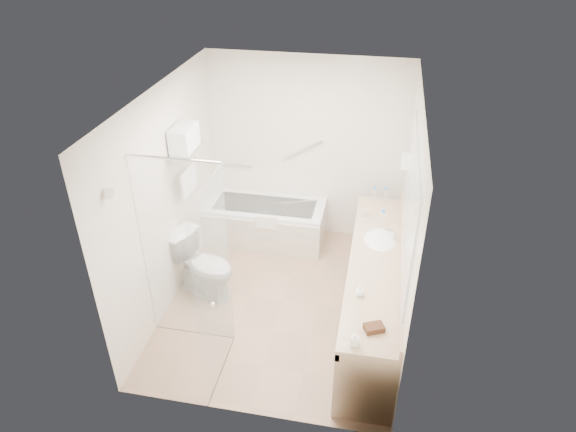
% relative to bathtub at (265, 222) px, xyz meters
% --- Properties ---
extents(floor, '(3.20, 3.20, 0.00)m').
position_rel_bathtub_xyz_m(floor, '(0.50, -1.24, -0.28)').
color(floor, '#987A5E').
rests_on(floor, ground).
extents(ceiling, '(2.60, 3.20, 0.10)m').
position_rel_bathtub_xyz_m(ceiling, '(0.50, -1.24, 2.22)').
color(ceiling, silver).
rests_on(ceiling, wall_back).
extents(wall_back, '(2.60, 0.10, 2.50)m').
position_rel_bathtub_xyz_m(wall_back, '(0.50, 0.36, 0.97)').
color(wall_back, silver).
rests_on(wall_back, ground).
extents(wall_front, '(2.60, 0.10, 2.50)m').
position_rel_bathtub_xyz_m(wall_front, '(0.50, -2.84, 0.97)').
color(wall_front, silver).
rests_on(wall_front, ground).
extents(wall_left, '(0.10, 3.20, 2.50)m').
position_rel_bathtub_xyz_m(wall_left, '(-0.80, -1.24, 0.97)').
color(wall_left, silver).
rests_on(wall_left, ground).
extents(wall_right, '(0.10, 3.20, 2.50)m').
position_rel_bathtub_xyz_m(wall_right, '(1.80, -1.24, 0.97)').
color(wall_right, silver).
rests_on(wall_right, ground).
extents(bathtub, '(1.60, 0.73, 0.59)m').
position_rel_bathtub_xyz_m(bathtub, '(0.00, 0.00, 0.00)').
color(bathtub, white).
rests_on(bathtub, floor).
extents(grab_bar_short, '(0.40, 0.03, 0.03)m').
position_rel_bathtub_xyz_m(grab_bar_short, '(-0.45, 0.32, 0.67)').
color(grab_bar_short, silver).
rests_on(grab_bar_short, wall_back).
extents(grab_bar_long, '(0.53, 0.03, 0.33)m').
position_rel_bathtub_xyz_m(grab_bar_long, '(0.45, 0.32, 0.97)').
color(grab_bar_long, silver).
rests_on(grab_bar_long, wall_back).
extents(shower_enclosure, '(0.96, 0.91, 2.11)m').
position_rel_bathtub_xyz_m(shower_enclosure, '(-0.13, -2.16, 0.79)').
color(shower_enclosure, silver).
rests_on(shower_enclosure, floor).
extents(towel_shelf, '(0.24, 0.55, 0.81)m').
position_rel_bathtub_xyz_m(towel_shelf, '(-0.67, -0.89, 1.48)').
color(towel_shelf, silver).
rests_on(towel_shelf, wall_left).
extents(vanity_counter, '(0.55, 2.70, 0.95)m').
position_rel_bathtub_xyz_m(vanity_counter, '(1.52, -1.39, 0.36)').
color(vanity_counter, '#CDB088').
rests_on(vanity_counter, floor).
extents(sink, '(0.40, 0.52, 0.14)m').
position_rel_bathtub_xyz_m(sink, '(1.55, -0.99, 0.54)').
color(sink, white).
rests_on(sink, vanity_counter).
extents(faucet, '(0.03, 0.03, 0.14)m').
position_rel_bathtub_xyz_m(faucet, '(1.70, -0.99, 0.65)').
color(faucet, silver).
rests_on(faucet, vanity_counter).
extents(mirror, '(0.02, 2.00, 1.20)m').
position_rel_bathtub_xyz_m(mirror, '(1.79, -1.39, 1.27)').
color(mirror, silver).
rests_on(mirror, wall_right).
extents(hairdryer_unit, '(0.08, 0.10, 0.18)m').
position_rel_bathtub_xyz_m(hairdryer_unit, '(1.75, -0.19, 1.17)').
color(hairdryer_unit, white).
rests_on(hairdryer_unit, wall_right).
extents(toilet, '(0.89, 0.70, 0.77)m').
position_rel_bathtub_xyz_m(toilet, '(-0.45, -1.25, 0.11)').
color(toilet, white).
rests_on(toilet, floor).
extents(amenity_basket, '(0.20, 0.17, 0.06)m').
position_rel_bathtub_xyz_m(amenity_basket, '(1.55, -2.43, 0.60)').
color(amenity_basket, '#4C2D1B').
rests_on(amenity_basket, vanity_counter).
extents(soap_bottle_a, '(0.07, 0.14, 0.06)m').
position_rel_bathtub_xyz_m(soap_bottle_a, '(1.40, -2.64, 0.61)').
color(soap_bottle_a, white).
rests_on(soap_bottle_a, vanity_counter).
extents(soap_bottle_b, '(0.10, 0.12, 0.08)m').
position_rel_bathtub_xyz_m(soap_bottle_b, '(1.39, -1.99, 0.62)').
color(soap_bottle_b, white).
rests_on(soap_bottle_b, vanity_counter).
extents(water_bottle_left, '(0.06, 0.06, 0.20)m').
position_rel_bathtub_xyz_m(water_bottle_left, '(1.57, -0.14, 0.67)').
color(water_bottle_left, silver).
rests_on(water_bottle_left, vanity_counter).
extents(water_bottle_mid, '(0.07, 0.07, 0.22)m').
position_rel_bathtub_xyz_m(water_bottle_mid, '(1.56, -0.72, 0.68)').
color(water_bottle_mid, silver).
rests_on(water_bottle_mid, vanity_counter).
extents(water_bottle_right, '(0.06, 0.06, 0.21)m').
position_rel_bathtub_xyz_m(water_bottle_right, '(1.44, -0.14, 0.67)').
color(water_bottle_right, silver).
rests_on(water_bottle_right, vanity_counter).
extents(drinking_glass_near, '(0.09, 0.09, 0.09)m').
position_rel_bathtub_xyz_m(drinking_glass_near, '(1.33, -0.53, 0.62)').
color(drinking_glass_near, silver).
rests_on(drinking_glass_near, vanity_counter).
extents(drinking_glass_far, '(0.07, 0.07, 0.09)m').
position_rel_bathtub_xyz_m(drinking_glass_far, '(1.38, -0.51, 0.62)').
color(drinking_glass_far, silver).
rests_on(drinking_glass_far, vanity_counter).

